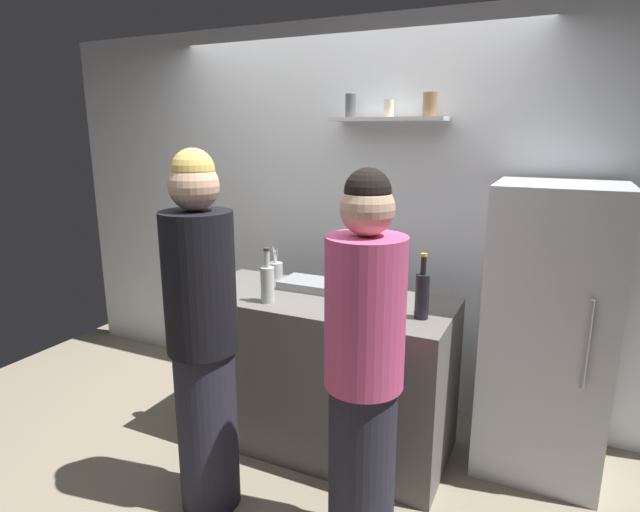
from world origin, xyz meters
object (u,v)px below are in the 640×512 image
object	(u,v)px
refrigerator	(547,331)
utensil_holder	(276,270)
wine_bottle_dark_glass	(422,294)
person_pink_top	(364,374)
wine_bottle_pale_glass	(267,282)
baking_pan	(309,284)
person_blonde	(203,338)
water_bottle_plastic	(208,271)

from	to	relation	value
refrigerator	utensil_holder	distance (m)	1.68
wine_bottle_dark_glass	person_pink_top	world-z (taller)	person_pink_top
refrigerator	person_pink_top	xyz separation A→B (m)	(-0.69, -1.03, 0.06)
wine_bottle_pale_glass	wine_bottle_dark_glass	xyz separation A→B (m)	(0.86, 0.12, 0.02)
baking_pan	wine_bottle_pale_glass	xyz separation A→B (m)	(-0.09, -0.34, 0.09)
baking_pan	refrigerator	bearing A→B (deg)	8.28
baking_pan	person_pink_top	xyz separation A→B (m)	(0.67, -0.83, -0.09)
utensil_holder	person_pink_top	world-z (taller)	person_pink_top
person_blonde	wine_bottle_pale_glass	bearing A→B (deg)	-145.70
utensil_holder	person_blonde	xyz separation A→B (m)	(0.16, -0.99, -0.08)
refrigerator	baking_pan	distance (m)	1.39
person_pink_top	wine_bottle_pale_glass	bearing A→B (deg)	-63.49
water_bottle_plastic	person_blonde	world-z (taller)	person_blonde
refrigerator	person_pink_top	world-z (taller)	person_pink_top
wine_bottle_dark_glass	person_blonde	xyz separation A→B (m)	(-0.90, -0.65, -0.16)
refrigerator	water_bottle_plastic	xyz separation A→B (m)	(-1.90, -0.51, 0.24)
baking_pan	wine_bottle_pale_glass	distance (m)	0.37
refrigerator	person_blonde	size ratio (longest dim) A/B	0.90
utensil_holder	wine_bottle_dark_glass	distance (m)	1.12
refrigerator	wine_bottle_dark_glass	distance (m)	0.78
water_bottle_plastic	person_blonde	size ratio (longest dim) A/B	0.15
wine_bottle_dark_glass	person_pink_top	size ratio (longest dim) A/B	0.20
utensil_holder	wine_bottle_pale_glass	xyz separation A→B (m)	(0.21, -0.45, 0.06)
wine_bottle_dark_glass	refrigerator	bearing A→B (deg)	35.34
wine_bottle_dark_glass	person_pink_top	bearing A→B (deg)	-98.39
refrigerator	person_blonde	xyz separation A→B (m)	(-1.50, -1.08, 0.10)
refrigerator	water_bottle_plastic	distance (m)	1.98
water_bottle_plastic	person_blonde	xyz separation A→B (m)	(0.40, -0.58, -0.14)
baking_pan	wine_bottle_dark_glass	bearing A→B (deg)	-16.61
wine_bottle_dark_glass	water_bottle_plastic	distance (m)	1.30
wine_bottle_dark_glass	water_bottle_plastic	world-z (taller)	wine_bottle_dark_glass
utensil_holder	water_bottle_plastic	distance (m)	0.48
baking_pan	water_bottle_plastic	bearing A→B (deg)	-150.12
wine_bottle_pale_glass	person_blonde	bearing A→B (deg)	-94.66
refrigerator	wine_bottle_pale_glass	world-z (taller)	refrigerator
utensil_holder	water_bottle_plastic	bearing A→B (deg)	-119.39
baking_pan	wine_bottle_dark_glass	size ratio (longest dim) A/B	0.98
person_pink_top	utensil_holder	bearing A→B (deg)	-74.95
wine_bottle_pale_glass	refrigerator	bearing A→B (deg)	20.39
baking_pan	utensil_holder	world-z (taller)	utensil_holder
wine_bottle_dark_glass	wine_bottle_pale_glass	bearing A→B (deg)	-172.32
person_pink_top	water_bottle_plastic	bearing A→B (deg)	-54.43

